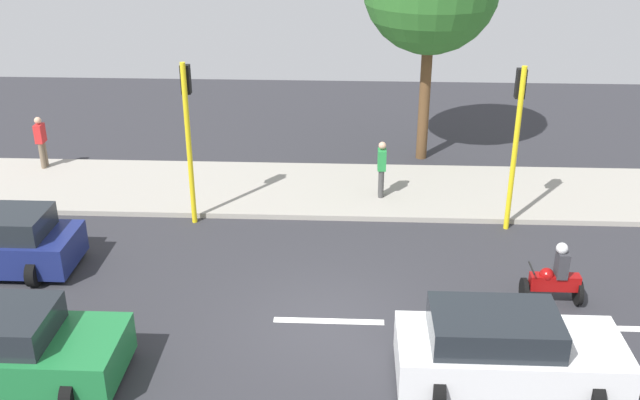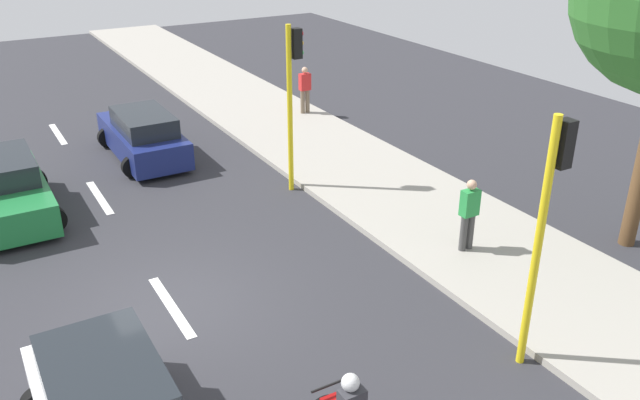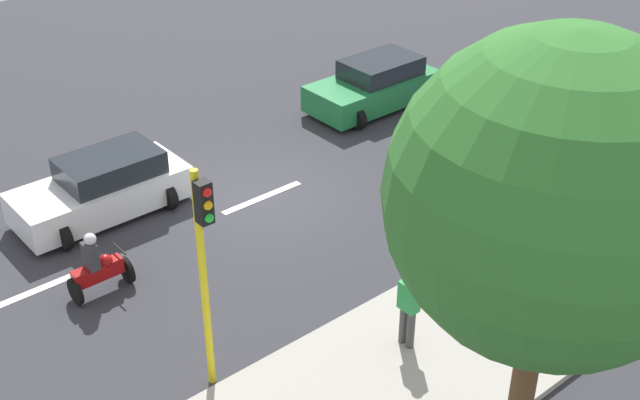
{
  "view_description": "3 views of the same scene",
  "coord_description": "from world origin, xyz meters",
  "views": [
    {
      "loc": [
        -13.3,
        -0.42,
        8.89
      ],
      "look_at": [
        2.94,
        0.33,
        1.56
      ],
      "focal_mm": 40.87,
      "sensor_mm": 36.0,
      "label": 1
    },
    {
      "loc": [
        -2.94,
        -11.0,
        7.42
      ],
      "look_at": [
        3.43,
        0.03,
        1.53
      ],
      "focal_mm": 37.08,
      "sensor_mm": 36.0,
      "label": 2
    },
    {
      "loc": [
        14.91,
        -10.6,
        10.92
      ],
      "look_at": [
        2.23,
        0.05,
        0.94
      ],
      "focal_mm": 46.84,
      "sensor_mm": 36.0,
      "label": 3
    }
  ],
  "objects": [
    {
      "name": "ground_plane",
      "position": [
        0.0,
        0.0,
        -0.05
      ],
      "size": [
        40.0,
        60.0,
        0.1
      ],
      "primitive_type": "cube",
      "color": "#2D2D33"
    },
    {
      "name": "sidewalk",
      "position": [
        7.0,
        0.0,
        0.07
      ],
      "size": [
        4.0,
        60.0,
        0.15
      ],
      "primitive_type": "cube",
      "color": "#9E998E",
      "rests_on": "ground"
    },
    {
      "name": "lane_stripe_north",
      "position": [
        0.0,
        -6.0,
        0.01
      ],
      "size": [
        0.2,
        2.4,
        0.01
      ],
      "primitive_type": "cube",
      "color": "white",
      "rests_on": "ground"
    },
    {
      "name": "lane_stripe_mid",
      "position": [
        0.0,
        0.0,
        0.01
      ],
      "size": [
        0.2,
        2.4,
        0.01
      ],
      "primitive_type": "cube",
      "color": "white",
      "rests_on": "ground"
    },
    {
      "name": "lane_stripe_south",
      "position": [
        0.0,
        6.0,
        0.01
      ],
      "size": [
        0.2,
        2.4,
        0.01
      ],
      "primitive_type": "cube",
      "color": "white",
      "rests_on": "ground"
    },
    {
      "name": "lane_stripe_far_south",
      "position": [
        0.0,
        12.0,
        0.01
      ],
      "size": [
        0.2,
        2.4,
        0.01
      ],
      "primitive_type": "cube",
      "color": "white",
      "rests_on": "ground"
    },
    {
      "name": "car_green",
      "position": [
        -2.23,
        5.99,
        0.71
      ],
      "size": [
        2.3,
        4.16,
        1.52
      ],
      "color": "#1E7238",
      "rests_on": "ground"
    },
    {
      "name": "car_dark_blue",
      "position": [
        1.95,
        8.33,
        0.71
      ],
      "size": [
        2.13,
        4.4,
        1.52
      ],
      "color": "navy",
      "rests_on": "ground"
    },
    {
      "name": "car_white",
      "position": [
        -1.9,
        -3.38,
        0.71
      ],
      "size": [
        2.24,
        4.22,
        1.52
      ],
      "color": "white",
      "rests_on": "ground"
    },
    {
      "name": "motorcycle",
      "position": [
        0.97,
        -4.99,
        0.64
      ],
      "size": [
        0.6,
        1.3,
        1.53
      ],
      "color": "black",
      "rests_on": "ground"
    },
    {
      "name": "pedestrian_by_tree",
      "position": [
        6.45,
        -1.31,
        1.06
      ],
      "size": [
        0.4,
        0.24,
        1.69
      ],
      "color": "#3F3F3F",
      "rests_on": "sidewalk"
    },
    {
      "name": "traffic_light_corner",
      "position": [
        4.85,
        3.9,
        2.93
      ],
      "size": [
        0.49,
        0.24,
        4.5
      ],
      "color": "yellow",
      "rests_on": "ground"
    },
    {
      "name": "traffic_light_midblock",
      "position": [
        4.85,
        -4.69,
        2.93
      ],
      "size": [
        0.49,
        0.24,
        4.5
      ],
      "color": "yellow",
      "rests_on": "ground"
    },
    {
      "name": "street_tree_south",
      "position": [
        10.08,
        -2.8,
        5.69
      ],
      "size": [
        4.27,
        4.27,
        7.85
      ],
      "color": "brown",
      "rests_on": "ground"
    }
  ]
}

